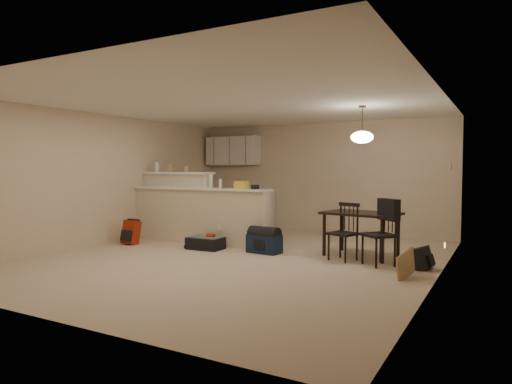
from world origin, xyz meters
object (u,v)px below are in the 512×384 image
Objects in this scene: pendant_lamp at (362,137)px; dining_chair_far at (379,233)px; dining_table at (361,217)px; black_daypack at (420,258)px; navy_duffel at (264,244)px; dining_chair_near at (343,232)px; suitcase at (206,243)px; red_backpack at (131,232)px.

pendant_lamp is 1.66m from dining_chair_far.
pendant_lamp is (0.00, -0.00, 1.34)m from dining_table.
dining_chair_far reaches higher than black_daypack.
pendant_lamp is 1.07× the size of navy_duffel.
black_daypack is (1.19, -0.04, -0.31)m from dining_chair_near.
navy_duffel is (-1.56, -0.49, -0.50)m from dining_table.
dining_chair_far is 3.12m from suitcase.
pendant_lamp is at bearing 167.82° from dining_chair_far.
black_daypack reaches higher than suitcase.
dining_chair_near is at bearing 7.60° from red_backpack.
dining_chair_far is at bearing -52.41° from pendant_lamp.
pendant_lamp is 4.69m from red_backpack.
dining_chair_near is 2.54m from suitcase.
suitcase is at bearing -165.61° from pendant_lamp.
dining_chair_far is at bearing 0.48° from suitcase.
dining_table is at bearing 167.82° from dining_chair_far.
black_daypack is (1.03, -0.49, -1.84)m from pendant_lamp.
pendant_lamp is 1.80× the size of black_daypack.
dining_chair_far is 0.69m from black_daypack.
dining_chair_near is 1.23m from black_daypack.
dining_table is 2.26× the size of navy_duffel.
dining_table reaches higher than navy_duffel.
pendant_lamp is 0.68× the size of dining_chair_near.
suitcase is 1.09× the size of navy_duffel.
red_backpack is at bearing -135.20° from dining_chair_far.
navy_duffel reaches higher than black_daypack.
dining_table is 0.73m from dining_chair_far.
dining_chair_far is at bearing -42.66° from dining_table.
dining_chair_far is 4.70m from red_backpack.
black_daypack is at bearing -15.92° from dining_table.
dining_chair_far is 1.57× the size of suitcase.
dining_table reaches higher than red_backpack.
dining_table is 1.24m from black_daypack.
navy_duffel is (-1.40, -0.04, -0.30)m from dining_chair_near.
dining_table is 0.52m from dining_chair_near.
black_daypack is (2.58, 0.00, -0.01)m from navy_duffel.
dining_table reaches higher than suitcase.
dining_table is 2.11× the size of pendant_lamp.
dining_chair_near is at bearing 97.04° from black_daypack.
pendant_lamp is 0.98× the size of suitcase.
dining_table is 4.37m from red_backpack.
dining_table is 1.34m from pendant_lamp.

